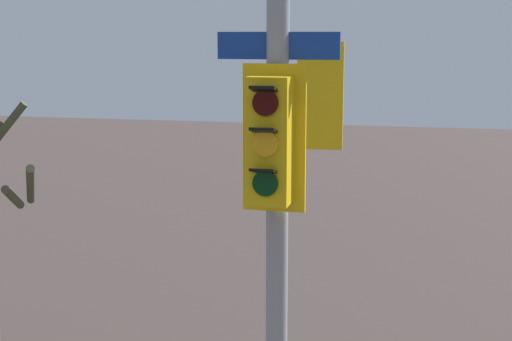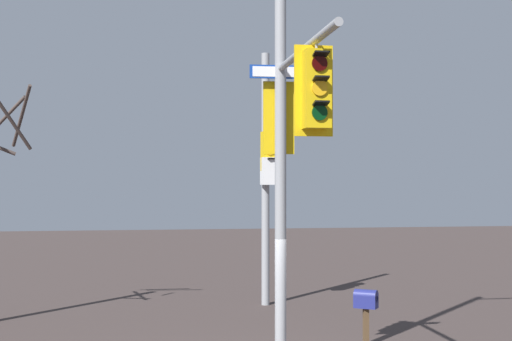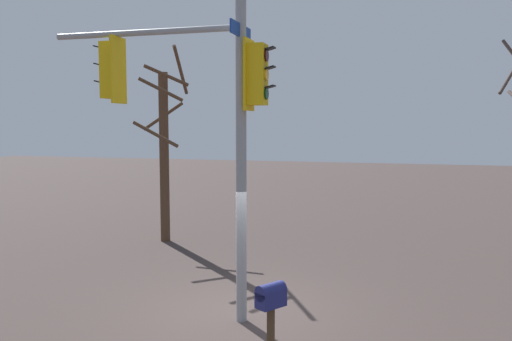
% 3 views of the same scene
% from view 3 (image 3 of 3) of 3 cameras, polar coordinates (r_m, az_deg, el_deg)
% --- Properties ---
extents(ground_plane, '(80.00, 80.00, 0.00)m').
position_cam_3_polar(ground_plane, '(10.58, -1.75, -15.59)').
color(ground_plane, '#3D322F').
extents(main_signal_pole_assembly, '(4.52, 3.83, 9.71)m').
position_cam_3_polar(main_signal_pole_assembly, '(9.60, -5.39, 14.07)').
color(main_signal_pole_assembly, gray).
rests_on(main_signal_pole_assembly, ground).
extents(mailbox, '(0.45, 0.50, 1.41)m').
position_cam_3_polar(mailbox, '(7.85, 1.67, -14.54)').
color(mailbox, '#4C3823').
rests_on(mailbox, ground).
extents(bare_tree_across_street, '(1.86, 1.88, 6.11)m').
position_cam_3_polar(bare_tree_across_street, '(16.38, -10.17, 2.39)').
color(bare_tree_across_street, '#4B3423').
rests_on(bare_tree_across_street, ground).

